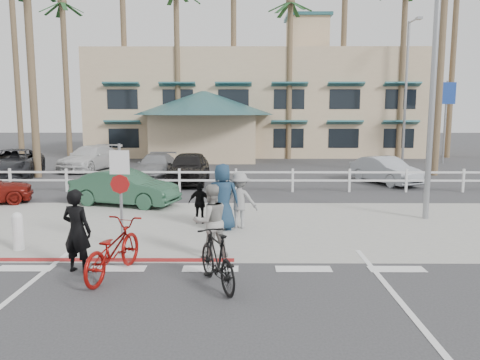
{
  "coord_description": "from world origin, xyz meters",
  "views": [
    {
      "loc": [
        0.7,
        -9.07,
        3.34
      ],
      "look_at": [
        0.61,
        3.7,
        1.5
      ],
      "focal_mm": 35.0,
      "sensor_mm": 36.0,
      "label": 1
    }
  ],
  "objects_px": {
    "bike_red": "(113,249)",
    "car_white_sedan": "(125,188)",
    "bike_black": "(217,259)",
    "sign_post": "(121,191)"
  },
  "relations": [
    {
      "from": "bike_red",
      "to": "bike_black",
      "type": "bearing_deg",
      "value": 178.35
    },
    {
      "from": "car_white_sedan",
      "to": "bike_red",
      "type": "bearing_deg",
      "value": -150.78
    },
    {
      "from": "sign_post",
      "to": "car_white_sedan",
      "type": "xyz_separation_m",
      "value": [
        -1.29,
        5.43,
        -0.81
      ]
    },
    {
      "from": "bike_black",
      "to": "bike_red",
      "type": "bearing_deg",
      "value": -37.7
    },
    {
      "from": "bike_red",
      "to": "bike_black",
      "type": "distance_m",
      "value": 2.25
    },
    {
      "from": "bike_red",
      "to": "car_white_sedan",
      "type": "distance_m",
      "value": 7.63
    },
    {
      "from": "sign_post",
      "to": "bike_black",
      "type": "height_order",
      "value": "sign_post"
    },
    {
      "from": "bike_red",
      "to": "car_white_sedan",
      "type": "relative_size",
      "value": 0.55
    },
    {
      "from": "bike_black",
      "to": "car_white_sedan",
      "type": "relative_size",
      "value": 0.48
    },
    {
      "from": "sign_post",
      "to": "bike_black",
      "type": "distance_m",
      "value": 3.72
    }
  ]
}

